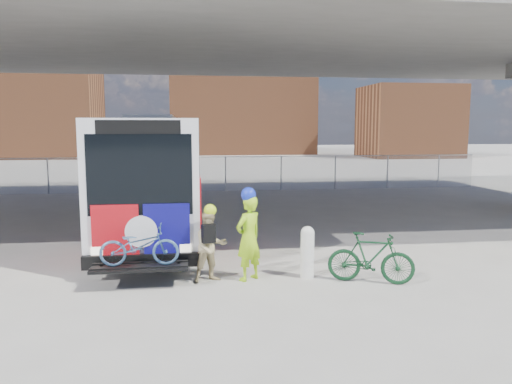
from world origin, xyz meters
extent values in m
plane|color=#9E9991|center=(0.00, 0.00, 0.00)|extent=(160.00, 160.00, 0.00)
cube|color=silver|center=(-2.00, 2.63, 1.95)|extent=(2.55, 12.00, 3.20)
cube|color=black|center=(-2.00, 3.13, 2.59)|extent=(2.61, 11.00, 1.28)
cube|color=black|center=(-2.00, -3.32, 2.33)|extent=(2.24, 0.12, 1.76)
cube|color=black|center=(-2.00, -3.32, 3.36)|extent=(1.78, 0.12, 0.30)
cube|color=black|center=(-2.00, -3.42, 0.45)|extent=(2.55, 0.20, 0.30)
cube|color=#AF0D15|center=(-2.55, -3.39, 1.10)|extent=(1.00, 0.08, 1.20)
cube|color=#0E0C6C|center=(-1.45, -3.39, 1.10)|extent=(1.00, 0.08, 1.20)
cylinder|color=silver|center=(-2.00, -3.41, 1.10)|extent=(0.70, 0.06, 0.70)
cube|color=gray|center=(-2.00, 2.63, 3.62)|extent=(1.28, 7.20, 0.14)
cube|color=black|center=(-2.00, -3.92, 0.45)|extent=(2.00, 0.70, 0.06)
cylinder|color=black|center=(-3.15, -1.77, 0.50)|extent=(0.30, 1.00, 1.00)
cylinder|color=black|center=(-0.85, -1.77, 0.50)|extent=(0.30, 1.00, 1.00)
cylinder|color=black|center=(-3.15, 6.83, 0.50)|extent=(0.30, 1.00, 1.00)
cylinder|color=black|center=(-0.85, 6.83, 0.50)|extent=(0.30, 1.00, 1.00)
cube|color=#AF0D15|center=(-3.30, -1.17, 1.30)|extent=(0.06, 2.60, 1.70)
cube|color=#0E0C6C|center=(-3.30, 0.43, 1.30)|extent=(0.06, 1.40, 1.70)
cube|color=#AF0D15|center=(-0.70, -1.17, 1.30)|extent=(0.06, 2.60, 1.70)
cube|color=#0E0C6C|center=(-0.70, 0.43, 1.30)|extent=(0.06, 1.40, 1.70)
imported|color=#416790|center=(-2.00, -3.92, 0.91)|extent=(1.64, 0.59, 0.86)
cube|color=#605E59|center=(0.00, 4.00, 6.75)|extent=(40.00, 16.00, 1.50)
cube|color=#605E59|center=(0.00, 4.00, 7.55)|extent=(40.00, 0.60, 0.80)
cylinder|color=gray|center=(-8.00, 12.00, 0.90)|extent=(0.06, 0.06, 1.80)
cylinder|color=gray|center=(-4.00, 12.00, 0.90)|extent=(0.06, 0.06, 1.80)
cylinder|color=gray|center=(0.00, 12.00, 0.90)|extent=(0.06, 0.06, 1.80)
cylinder|color=gray|center=(4.00, 12.00, 0.90)|extent=(0.06, 0.06, 1.80)
cylinder|color=gray|center=(8.00, 12.00, 0.90)|extent=(0.06, 0.06, 1.80)
cylinder|color=gray|center=(12.00, 12.00, 0.90)|extent=(0.06, 0.06, 1.80)
plane|color=gray|center=(0.00, 12.00, 0.90)|extent=(30.00, 0.00, 30.00)
cube|color=gray|center=(0.00, 12.00, 1.82)|extent=(30.00, 0.05, 0.04)
cube|color=brown|center=(-18.00, 45.00, 5.00)|extent=(14.00, 10.00, 10.00)
cube|color=brown|center=(6.00, 52.00, 6.00)|extent=(18.00, 12.00, 12.00)
cube|color=brown|center=(24.00, 40.00, 4.00)|extent=(10.00, 8.00, 8.00)
cylinder|color=brown|center=(14.00, 55.00, 12.50)|extent=(2.20, 2.20, 25.00)
cylinder|color=silver|center=(1.65, -3.67, 0.51)|extent=(0.31, 0.31, 1.02)
sphere|color=silver|center=(1.65, -3.67, 1.02)|extent=(0.31, 0.31, 0.31)
imported|color=#A7E618|center=(0.32, -3.67, 0.94)|extent=(0.82, 0.78, 1.88)
sphere|color=#1830D1|center=(0.32, -3.67, 1.90)|extent=(0.33, 0.33, 0.33)
imported|color=tan|center=(-0.51, -3.67, 0.78)|extent=(0.91, 0.81, 1.56)
sphere|color=#D5FE1A|center=(-0.51, -3.67, 1.58)|extent=(0.27, 0.27, 0.27)
cube|color=black|center=(-0.56, -3.86, 1.11)|extent=(0.32, 0.24, 0.40)
imported|color=#12391F|center=(2.91, -4.25, 0.56)|extent=(1.91, 1.17, 1.11)
camera|label=1|loc=(-0.97, -14.30, 3.35)|focal=35.00mm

